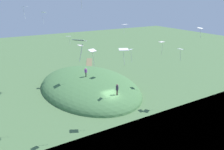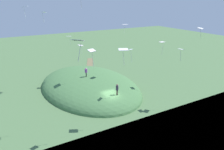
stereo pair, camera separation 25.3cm
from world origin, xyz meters
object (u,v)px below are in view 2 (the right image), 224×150
Objects in this scene: person_on_hilltop at (86,71)px; kite_11 at (44,13)px; kite_9 at (200,29)px; kite_6 at (123,50)px; kite_5 at (162,43)px; kite_8 at (78,41)px; kite_7 at (181,50)px; kite_12 at (131,51)px; kite_3 at (125,25)px; kite_4 at (92,52)px; kite_0 at (25,7)px; kite_10 at (81,46)px; person_near_shore at (117,88)px; kite_1 at (69,37)px.

person_on_hilltop is 0.87× the size of kite_11.
kite_6 is at bearing 86.49° from kite_9.
kite_8 is at bearing 121.09° from kite_5.
kite_7 is 0.87× the size of kite_12.
kite_3 is 0.72× the size of kite_5.
kite_7 is at bearing 70.17° from kite_9.
person_on_hilltop is 0.84× the size of kite_4.
kite_7 is at bearing -132.02° from kite_0.
kite_3 is at bearing -34.13° from kite_6.
kite_12 reaches higher than kite_10.
person_near_shore is at bearing 60.94° from kite_9.
kite_7 is at bearing -139.85° from kite_11.
kite_0 is at bearing 47.98° from kite_7.
kite_12 is at bearing -128.31° from person_on_hilltop.
kite_5 is at bearing -12.26° from kite_7.
kite_11 is (5.28, 4.37, 5.23)m from kite_10.
kite_7 is 0.92× the size of kite_11.
kite_1 is at bearing 19.56° from kite_12.
kite_10 is (1.97, 7.67, -3.25)m from kite_3.
kite_6 is 1.29× the size of kite_10.
kite_6 is (-5.05, 2.27, 7.34)m from person_near_shore.
kite_8 is 21.99m from kite_9.
kite_1 is 10.65m from kite_3.
kite_8 is at bearing 105.01° from kite_9.
kite_6 is (-13.30, 0.67, 6.58)m from person_on_hilltop.
kite_0 reaches higher than kite_4.
kite_3 is at bearing -42.45° from kite_8.
kite_5 is (-7.83, -10.69, 5.50)m from person_on_hilltop.
person_near_shore is at bearing -160.42° from kite_10.
person_on_hilltop is 7.22m from kite_1.
kite_3 is at bearing -129.54° from kite_1.
kite_3 is (-5.89, -15.28, -3.07)m from kite_0.
kite_12 is (-13.89, -8.75, -4.92)m from kite_11.
kite_1 is (0.72, -7.27, -5.43)m from kite_0.
person_near_shore is 12.22m from kite_4.
kite_4 reaches higher than person_on_hilltop.
kite_9 is (-17.36, -20.80, -2.82)m from kite_0.
kite_6 is at bearing -177.46° from kite_1.
kite_6 reaches higher than kite_7.
person_near_shore is 11.18m from kite_7.
kite_0 is 0.97× the size of kite_6.
kite_10 is at bearing 40.37° from kite_7.
kite_10 is (13.43, 13.20, -3.50)m from kite_9.
kite_0 is 0.90× the size of kite_5.
person_on_hilltop is 20.40m from kite_9.
kite_3 reaches higher than kite_6.
kite_7 reaches higher than person_near_shore.
kite_7 is (-5.33, 1.16, -0.09)m from kite_5.
kite_7 is at bearing -147.41° from kite_1.
kite_11 is at bearing 40.15° from kite_7.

